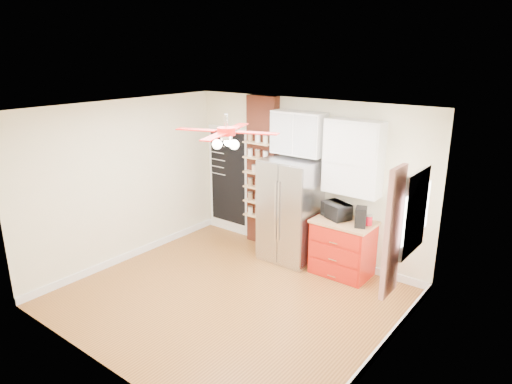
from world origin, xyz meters
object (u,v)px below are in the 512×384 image
Objects in this scene: canister_left at (359,222)px; ceiling_fan at (226,132)px; red_cabinet at (343,247)px; fridge at (290,211)px; coffee_maker at (361,217)px; toaster_oven at (336,210)px; pantry_jar_oats at (254,169)px.

ceiling_fan is at bearing -127.21° from canister_left.
red_cabinet is at bearing 61.29° from ceiling_fan.
fridge is 5.81× the size of coffee_maker.
toaster_oven is (0.80, 0.09, 0.15)m from fridge.
canister_left is (0.46, -0.12, -0.05)m from toaster_oven.
pantry_jar_oats reaches higher than red_cabinet.
pantry_jar_oats is at bearing 175.29° from canister_left.
fridge is 1.05m from pantry_jar_oats.
ceiling_fan is at bearing -147.48° from coffee_maker.
canister_left is (-0.01, -0.02, -0.08)m from coffee_maker.
ceiling_fan is (0.05, -1.63, 1.55)m from fridge.
coffee_maker is 2.02× the size of canister_left.
ceiling_fan is (-0.92, -1.68, 1.97)m from red_cabinet.
fridge is at bearing 178.40° from canister_left.
canister_left is 2.19m from pantry_jar_oats.
coffee_maker is 2.50× the size of pantry_jar_oats.
coffee_maker is at bearing -11.85° from red_cabinet.
ceiling_fan is at bearing -88.24° from fridge.
toaster_oven reaches higher than red_cabinet.
red_cabinet is at bearing 163.70° from canister_left.
canister_left is at bearing 52.79° from ceiling_fan.
fridge is 3.90× the size of toaster_oven.
pantry_jar_oats is at bearing 155.38° from coffee_maker.
red_cabinet is at bearing -2.81° from pantry_jar_oats.
fridge is 1.27m from canister_left.
toaster_oven is at bearing -1.76° from pantry_jar_oats.
pantry_jar_oats is at bearing 117.53° from ceiling_fan.
coffee_maker is at bearing 53.05° from ceiling_fan.
red_cabinet is 2.09m from pantry_jar_oats.
ceiling_fan reaches higher than coffee_maker.
coffee_maker is (0.47, -0.10, 0.03)m from toaster_oven.
pantry_jar_oats is at bearing 170.85° from fridge.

